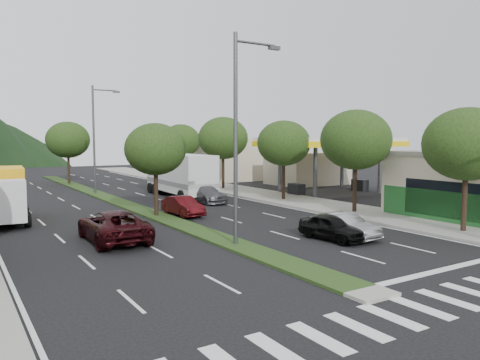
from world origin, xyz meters
TOP-DOWN VIEW (x-y plane):
  - ground at (0.00, 0.00)m, footprint 160.00×160.00m
  - sidewalk_right at (12.50, 25.00)m, footprint 5.00×90.00m
  - median at (0.00, 28.00)m, footprint 1.60×56.00m
  - crosswalk at (0.00, -2.00)m, footprint 19.00×2.20m
  - gas_canopy at (19.00, 22.00)m, footprint 12.20×8.20m
  - bldg_right_far at (19.50, 44.00)m, footprint 10.00×16.00m
  - tree_r_a at (12.00, 4.00)m, footprint 4.60×4.60m
  - tree_r_b at (12.00, 12.00)m, footprint 4.80×4.80m
  - tree_r_c at (12.00, 20.00)m, footprint 4.40×4.40m
  - tree_r_d at (12.00, 30.00)m, footprint 5.00×5.00m
  - tree_r_e at (12.00, 40.00)m, footprint 4.60×4.60m
  - tree_med_near at (0.00, 18.00)m, footprint 4.00×4.00m
  - tree_med_far at (0.00, 44.00)m, footprint 4.80×4.80m
  - streetlight_near at (0.21, 8.00)m, footprint 2.60×0.25m
  - streetlight_mid at (0.21, 33.00)m, footprint 2.60×0.25m
  - sedan_silver at (5.72, 6.58)m, footprint 1.61×4.00m
  - suv_maroon at (-4.64, 12.10)m, footprint 2.72×5.68m
  - car_queue_a at (4.82, 6.53)m, footprint 1.84×3.86m
  - car_queue_b at (5.97, 22.44)m, footprint 2.21×4.92m
  - car_queue_c at (1.66, 17.44)m, footprint 1.60×3.98m
  - car_queue_d at (6.10, 27.44)m, footprint 2.65×5.27m
  - box_truck at (-8.70, 21.03)m, footprint 3.08×6.91m
  - motorhome at (5.93, 27.11)m, footprint 3.40×9.90m

SIDE VIEW (x-z plane):
  - ground at x=0.00m, z-range 0.00..0.00m
  - crosswalk at x=0.00m, z-range 0.00..0.01m
  - median at x=0.00m, z-range 0.00..0.12m
  - sidewalk_right at x=12.50m, z-range 0.00..0.15m
  - car_queue_a at x=4.82m, z-range 0.00..1.27m
  - car_queue_c at x=1.66m, z-range 0.00..1.29m
  - sedan_silver at x=5.72m, z-range 0.00..1.29m
  - car_queue_b at x=5.97m, z-range 0.00..1.40m
  - car_queue_d at x=6.10m, z-range 0.00..1.43m
  - suv_maroon at x=-4.64m, z-range 0.00..1.56m
  - box_truck at x=-8.70m, z-range -0.09..3.23m
  - motorhome at x=5.93m, z-range 0.12..3.88m
  - bldg_right_far at x=19.50m, z-range 0.00..5.20m
  - tree_med_near at x=0.00m, z-range 1.42..7.44m
  - gas_canopy at x=19.00m, z-range 2.02..7.27m
  - tree_r_c at x=12.00m, z-range 1.51..7.99m
  - tree_r_a at x=12.00m, z-range 1.50..8.14m
  - tree_r_e at x=12.00m, z-range 1.54..8.25m
  - tree_med_far at x=0.00m, z-range 1.54..8.47m
  - tree_r_b at x=12.00m, z-range 1.57..8.50m
  - tree_r_d at x=12.00m, z-range 1.60..8.76m
  - streetlight_near at x=0.21m, z-range 0.58..10.58m
  - streetlight_mid at x=0.21m, z-range 0.58..10.58m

